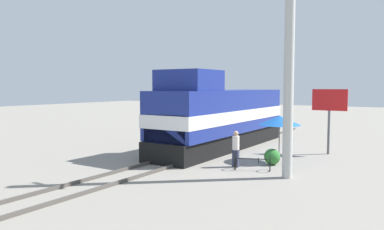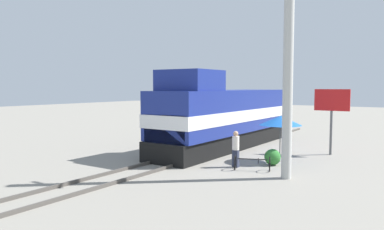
{
  "view_description": "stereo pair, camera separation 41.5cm",
  "coord_description": "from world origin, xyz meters",
  "px_view_note": "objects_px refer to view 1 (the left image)",
  "views": [
    {
      "loc": [
        11.13,
        -18.01,
        3.9
      ],
      "look_at": [
        1.2,
        -2.54,
        2.5
      ],
      "focal_mm": 35.0,
      "sensor_mm": 36.0,
      "label": 1
    },
    {
      "loc": [
        11.47,
        -17.78,
        3.9
      ],
      "look_at": [
        1.2,
        -2.54,
        2.5
      ],
      "focal_mm": 35.0,
      "sensor_mm": 36.0,
      "label": 2
    }
  ],
  "objects_px": {
    "person_bystander": "(236,147)",
    "bicycle": "(253,163)",
    "locomotive": "(220,117)",
    "billboard_sign": "(329,105)",
    "vendor_umbrella": "(280,120)",
    "utility_pole": "(290,38)"
  },
  "relations": [
    {
      "from": "person_bystander",
      "to": "locomotive",
      "type": "bearing_deg",
      "value": 126.74
    },
    {
      "from": "billboard_sign",
      "to": "bicycle",
      "type": "xyz_separation_m",
      "value": [
        -1.98,
        -6.28,
        -2.49
      ]
    },
    {
      "from": "person_bystander",
      "to": "bicycle",
      "type": "bearing_deg",
      "value": -13.35
    },
    {
      "from": "vendor_umbrella",
      "to": "bicycle",
      "type": "relative_size",
      "value": 1.35
    },
    {
      "from": "locomotive",
      "to": "billboard_sign",
      "type": "bearing_deg",
      "value": 15.57
    },
    {
      "from": "locomotive",
      "to": "person_bystander",
      "type": "xyz_separation_m",
      "value": [
        3.23,
        -4.32,
        -1.05
      ]
    },
    {
      "from": "locomotive",
      "to": "person_bystander",
      "type": "height_order",
      "value": "locomotive"
    },
    {
      "from": "bicycle",
      "to": "billboard_sign",
      "type": "bearing_deg",
      "value": -38.37
    },
    {
      "from": "person_bystander",
      "to": "bicycle",
      "type": "distance_m",
      "value": 1.19
    },
    {
      "from": "bicycle",
      "to": "utility_pole",
      "type": "bearing_deg",
      "value": -127.53
    },
    {
      "from": "utility_pole",
      "to": "vendor_umbrella",
      "type": "distance_m",
      "value": 5.17
    },
    {
      "from": "billboard_sign",
      "to": "person_bystander",
      "type": "height_order",
      "value": "billboard_sign"
    },
    {
      "from": "vendor_umbrella",
      "to": "billboard_sign",
      "type": "height_order",
      "value": "billboard_sign"
    },
    {
      "from": "billboard_sign",
      "to": "bicycle",
      "type": "bearing_deg",
      "value": -107.53
    },
    {
      "from": "utility_pole",
      "to": "bicycle",
      "type": "xyz_separation_m",
      "value": [
        -1.82,
        0.55,
        -5.55
      ]
    },
    {
      "from": "locomotive",
      "to": "vendor_umbrella",
      "type": "distance_m",
      "value": 4.91
    },
    {
      "from": "utility_pole",
      "to": "billboard_sign",
      "type": "height_order",
      "value": "utility_pole"
    },
    {
      "from": "locomotive",
      "to": "vendor_umbrella",
      "type": "bearing_deg",
      "value": -22.49
    },
    {
      "from": "billboard_sign",
      "to": "vendor_umbrella",
      "type": "bearing_deg",
      "value": -114.83
    },
    {
      "from": "billboard_sign",
      "to": "bicycle",
      "type": "distance_m",
      "value": 7.04
    },
    {
      "from": "locomotive",
      "to": "person_bystander",
      "type": "relative_size",
      "value": 7.36
    },
    {
      "from": "utility_pole",
      "to": "billboard_sign",
      "type": "distance_m",
      "value": 7.49
    }
  ]
}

